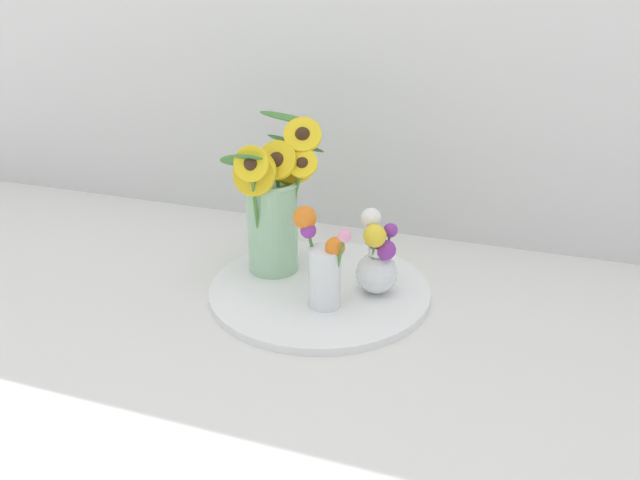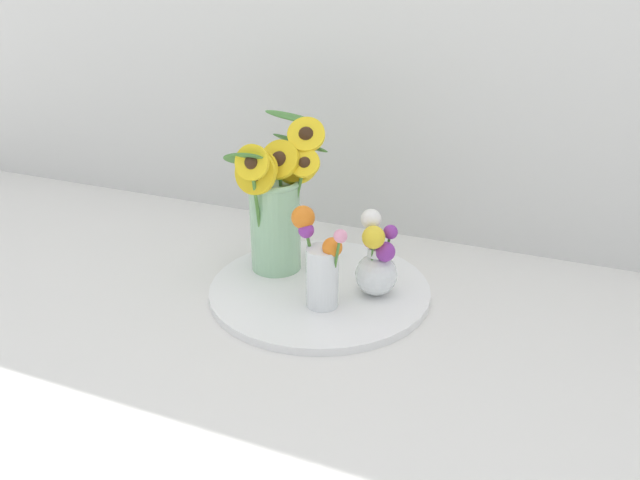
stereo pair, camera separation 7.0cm
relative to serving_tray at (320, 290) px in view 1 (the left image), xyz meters
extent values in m
plane|color=silver|center=(0.00, -0.04, -0.01)|extent=(6.00, 6.00, 0.00)
cylinder|color=white|center=(0.00, 0.00, 0.00)|extent=(0.44, 0.44, 0.02)
cylinder|color=#99CC9E|center=(-0.12, 0.04, 0.10)|extent=(0.10, 0.10, 0.19)
torus|color=#99CC9E|center=(-0.12, 0.04, 0.20)|extent=(0.11, 0.11, 0.01)
cylinder|color=#4C8438|center=(-0.10, 0.05, 0.15)|extent=(0.01, 0.01, 0.19)
cylinder|color=yellow|center=(-0.10, 0.04, 0.25)|extent=(0.08, 0.05, 0.07)
sphere|color=#382314|center=(-0.10, 0.04, 0.25)|extent=(0.03, 0.03, 0.03)
cylinder|color=#4C8438|center=(-0.13, -0.01, 0.15)|extent=(0.02, 0.06, 0.23)
cylinder|color=yellow|center=(-0.12, -0.04, 0.26)|extent=(0.07, 0.03, 0.07)
sphere|color=#382314|center=(-0.12, -0.04, 0.26)|extent=(0.03, 0.03, 0.03)
cylinder|color=#4C8438|center=(-0.13, 0.03, 0.15)|extent=(0.01, 0.05, 0.17)
cylinder|color=yellow|center=(-0.13, 0.01, 0.24)|extent=(0.07, 0.04, 0.07)
sphere|color=#382314|center=(-0.13, 0.01, 0.24)|extent=(0.03, 0.03, 0.03)
cylinder|color=#4C8438|center=(-0.10, 0.07, 0.13)|extent=(0.04, 0.05, 0.20)
cylinder|color=yellow|center=(-0.09, 0.09, 0.23)|extent=(0.10, 0.07, 0.08)
sphere|color=#382314|center=(-0.09, 0.09, 0.23)|extent=(0.04, 0.04, 0.04)
cylinder|color=#4C8438|center=(-0.08, 0.04, 0.14)|extent=(0.05, 0.04, 0.21)
cylinder|color=yellow|center=(-0.06, 0.06, 0.24)|extent=(0.07, 0.05, 0.06)
sphere|color=#382314|center=(-0.06, 0.06, 0.24)|extent=(0.03, 0.03, 0.03)
cylinder|color=#4C8438|center=(-0.12, 0.02, 0.14)|extent=(0.03, 0.06, 0.18)
cylinder|color=yellow|center=(-0.13, -0.01, 0.24)|extent=(0.09, 0.04, 0.09)
sphere|color=#382314|center=(-0.13, -0.01, 0.24)|extent=(0.04, 0.04, 0.04)
cylinder|color=#4C8438|center=(-0.11, 0.07, 0.17)|extent=(0.08, 0.05, 0.23)
cylinder|color=yellow|center=(-0.07, 0.09, 0.29)|extent=(0.09, 0.06, 0.08)
sphere|color=#382314|center=(-0.07, 0.09, 0.29)|extent=(0.03, 0.03, 0.03)
ellipsoid|color=#477F38|center=(-0.10, 0.13, 0.26)|extent=(0.15, 0.10, 0.05)
ellipsoid|color=#477F38|center=(-0.12, 0.13, 0.31)|extent=(0.12, 0.06, 0.03)
ellipsoid|color=#477F38|center=(-0.15, -0.01, 0.26)|extent=(0.14, 0.12, 0.08)
cylinder|color=white|center=(0.03, -0.07, 0.07)|extent=(0.06, 0.06, 0.12)
cylinder|color=#4C8438|center=(0.04, -0.07, 0.08)|extent=(0.02, 0.01, 0.10)
sphere|color=orange|center=(0.05, -0.07, 0.13)|extent=(0.04, 0.04, 0.04)
cylinder|color=#4C8438|center=(0.01, -0.07, 0.11)|extent=(0.04, 0.02, 0.13)
sphere|color=orange|center=(-0.01, -0.06, 0.18)|extent=(0.04, 0.04, 0.04)
cylinder|color=#4C8438|center=(0.06, -0.07, 0.10)|extent=(0.04, 0.04, 0.13)
sphere|color=pink|center=(0.08, -0.09, 0.17)|extent=(0.02, 0.02, 0.02)
cylinder|color=#4C8438|center=(0.01, -0.07, 0.10)|extent=(0.03, 0.01, 0.12)
sphere|color=purple|center=(0.00, -0.07, 0.16)|extent=(0.03, 0.03, 0.03)
sphere|color=white|center=(0.11, 0.02, 0.05)|extent=(0.08, 0.08, 0.08)
cylinder|color=white|center=(0.11, 0.02, 0.10)|extent=(0.04, 0.04, 0.02)
cylinder|color=#427533|center=(0.13, 0.02, 0.08)|extent=(0.01, 0.03, 0.10)
sphere|color=purple|center=(0.13, 0.03, 0.14)|extent=(0.03, 0.03, 0.03)
cylinder|color=#427533|center=(0.10, 0.01, 0.08)|extent=(0.01, 0.03, 0.10)
sphere|color=#C6337A|center=(0.10, 0.00, 0.13)|extent=(0.03, 0.03, 0.03)
cylinder|color=#427533|center=(0.11, 0.00, 0.09)|extent=(0.01, 0.02, 0.09)
sphere|color=yellow|center=(0.11, -0.01, 0.14)|extent=(0.04, 0.04, 0.04)
cylinder|color=#427533|center=(0.12, 0.01, 0.07)|extent=(0.02, 0.01, 0.07)
sphere|color=purple|center=(0.13, 0.01, 0.10)|extent=(0.04, 0.04, 0.04)
cylinder|color=#427533|center=(0.10, 0.02, 0.10)|extent=(0.01, 0.02, 0.12)
sphere|color=white|center=(0.09, 0.02, 0.16)|extent=(0.04, 0.04, 0.04)
camera|label=1|loc=(0.35, -1.05, 0.61)|focal=35.00mm
camera|label=2|loc=(0.42, -1.02, 0.61)|focal=35.00mm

